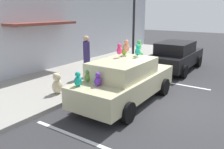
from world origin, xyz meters
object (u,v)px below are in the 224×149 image
teddy_bear_on_sidewalk (57,84)px  pedestrian_near_shopfront (87,57)px  plush_covered_car (125,80)px  parked_sedan_behind (176,56)px  street_lamp_post (134,22)px

teddy_bear_on_sidewalk → pedestrian_near_shopfront: 2.45m
plush_covered_car → parked_sedan_behind: 5.46m
street_lamp_post → pedestrian_near_shopfront: bearing=164.2°
parked_sedan_behind → pedestrian_near_shopfront: size_ratio=2.35×
plush_covered_car → street_lamp_post: 4.99m
plush_covered_car → pedestrian_near_shopfront: size_ratio=2.34×
plush_covered_car → street_lamp_post: street_lamp_post is taller
street_lamp_post → plush_covered_car: bearing=-154.4°
parked_sedan_behind → pedestrian_near_shopfront: bearing=146.1°
street_lamp_post → pedestrian_near_shopfront: size_ratio=2.07×
teddy_bear_on_sidewalk → pedestrian_near_shopfront: (2.33, 0.51, 0.55)m
plush_covered_car → teddy_bear_on_sidewalk: 2.55m
parked_sedan_behind → street_lamp_post: street_lamp_post is taller
plush_covered_car → parked_sedan_behind: bearing=0.6°
parked_sedan_behind → pedestrian_near_shopfront: 5.00m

